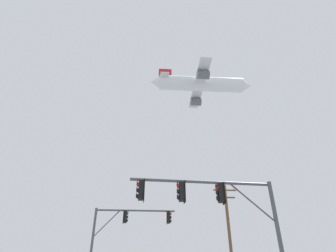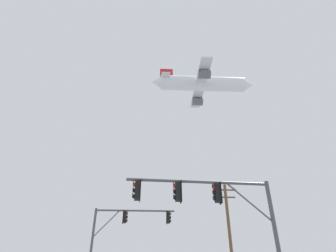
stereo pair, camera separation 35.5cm
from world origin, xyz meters
name	(u,v)px [view 1 (the left image)]	position (x,y,z in m)	size (l,w,h in m)	color
signal_pole_near	(216,205)	(2.83, 6.18, 4.45)	(7.14, 0.70, 5.68)	#4C4C51
signal_pole_far	(123,228)	(-2.36, 16.13, 4.78)	(6.50, 0.47, 6.32)	#4C4C51
utility_pole	(229,232)	(6.93, 18.54, 4.90)	(2.20, 0.28, 9.21)	brown
airplane	(201,84)	(9.51, 36.28, 35.48)	(20.67, 15.97, 5.67)	white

